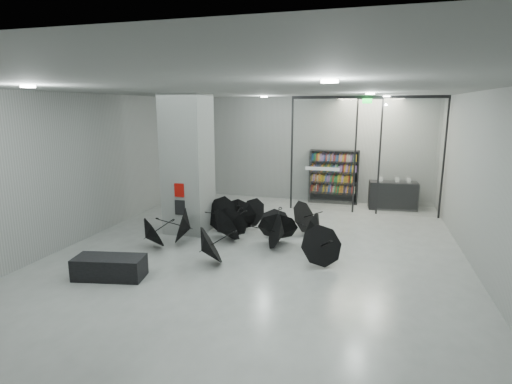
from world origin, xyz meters
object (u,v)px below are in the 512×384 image
(bench, at_px, (110,267))
(umbrella_cluster, at_px, (247,231))
(bookshelf, at_px, (334,177))
(column, at_px, (188,164))
(shop_counter, at_px, (393,195))

(bench, height_order, umbrella_cluster, umbrella_cluster)
(bookshelf, bearing_deg, column, -130.23)
(column, bearing_deg, bench, -93.09)
(bookshelf, relative_size, shop_counter, 1.22)
(column, xyz_separation_m, bench, (-0.20, -3.65, -1.76))
(shop_counter, bearing_deg, bench, -132.29)
(column, height_order, bookshelf, column)
(bookshelf, bearing_deg, shop_counter, -11.36)
(bench, bearing_deg, umbrella_cluster, 43.57)
(umbrella_cluster, bearing_deg, bookshelf, 71.25)
(bench, relative_size, umbrella_cluster, 0.26)
(bench, height_order, bookshelf, bookshelf)
(shop_counter, xyz_separation_m, umbrella_cluster, (-3.98, -4.97, -0.19))
(umbrella_cluster, bearing_deg, column, 163.24)
(bench, xyz_separation_m, bookshelf, (3.99, 8.40, 0.78))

